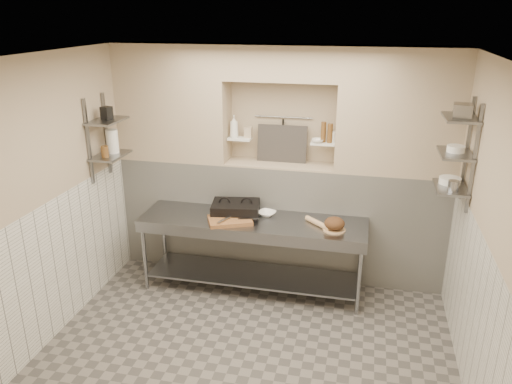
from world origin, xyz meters
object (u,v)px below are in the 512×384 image
(cutting_board, at_px, (230,220))
(jug_left, at_px, (112,141))
(rolling_pin, at_px, (318,223))
(prep_table, at_px, (252,240))
(bread_loaf, at_px, (334,223))
(bowl_alcove, at_px, (317,141))
(bottle_soap, at_px, (234,126))
(mixing_bowl, at_px, (267,214))
(panini_press, at_px, (236,209))

(cutting_board, bearing_deg, jug_left, 177.87)
(rolling_pin, xyz_separation_m, jug_left, (-2.37, -0.07, 0.82))
(prep_table, bearing_deg, bread_loaf, -4.73)
(prep_table, height_order, bowl_alcove, bowl_alcove)
(cutting_board, bearing_deg, bottle_soap, 100.13)
(mixing_bowl, bearing_deg, bottle_soap, 140.37)
(cutting_board, xyz_separation_m, bottle_soap, (-0.12, 0.68, 0.92))
(bread_loaf, relative_size, bowl_alcove, 1.61)
(rolling_pin, relative_size, jug_left, 1.41)
(rolling_pin, height_order, bottle_soap, bottle_soap)
(rolling_pin, distance_m, bowl_alcove, 0.97)
(mixing_bowl, relative_size, bottle_soap, 0.76)
(panini_press, bearing_deg, cutting_board, -101.17)
(bread_loaf, distance_m, jug_left, 2.67)
(bowl_alcove, bearing_deg, prep_table, -140.61)
(rolling_pin, bearing_deg, cutting_board, -173.18)
(bread_loaf, height_order, bowl_alcove, bowl_alcove)
(rolling_pin, xyz_separation_m, bread_loaf, (0.19, -0.08, 0.05))
(cutting_board, height_order, bread_loaf, bread_loaf)
(prep_table, xyz_separation_m, bottle_soap, (-0.36, 0.57, 1.20))
(prep_table, bearing_deg, rolling_pin, 0.49)
(cutting_board, bearing_deg, mixing_bowl, 36.81)
(panini_press, relative_size, mixing_bowl, 2.96)
(panini_press, bearing_deg, jug_left, 178.02)
(prep_table, relative_size, cutting_board, 5.43)
(rolling_pin, xyz_separation_m, bowl_alcove, (-0.10, 0.53, 0.81))
(jug_left, bearing_deg, mixing_bowl, 7.26)
(prep_table, xyz_separation_m, rolling_pin, (0.75, 0.01, 0.29))
(mixing_bowl, bearing_deg, panini_press, -171.57)
(bottle_soap, bearing_deg, bread_loaf, -26.68)
(panini_press, distance_m, mixing_bowl, 0.37)
(prep_table, bearing_deg, panini_press, 153.82)
(bottle_soap, distance_m, bowl_alcove, 1.01)
(cutting_board, xyz_separation_m, rolling_pin, (0.98, 0.12, 0.01))
(bottle_soap, bearing_deg, bowl_alcove, -2.14)
(prep_table, distance_m, mixing_bowl, 0.35)
(rolling_pin, distance_m, bread_loaf, 0.21)
(rolling_pin, xyz_separation_m, bottle_soap, (-1.11, 0.57, 0.92))
(rolling_pin, height_order, bread_loaf, bread_loaf)
(prep_table, bearing_deg, bowl_alcove, 39.39)
(prep_table, distance_m, cutting_board, 0.38)
(prep_table, bearing_deg, jug_left, -177.91)
(bottle_soap, bearing_deg, cutting_board, -79.87)
(mixing_bowl, distance_m, jug_left, 1.96)
(cutting_board, distance_m, rolling_pin, 0.99)
(panini_press, xyz_separation_m, jug_left, (-1.40, -0.17, 0.77))
(mixing_bowl, bearing_deg, cutting_board, -143.19)
(bread_loaf, xyz_separation_m, jug_left, (-2.56, 0.02, 0.77))
(prep_table, distance_m, panini_press, 0.42)
(panini_press, distance_m, bottle_soap, 0.99)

